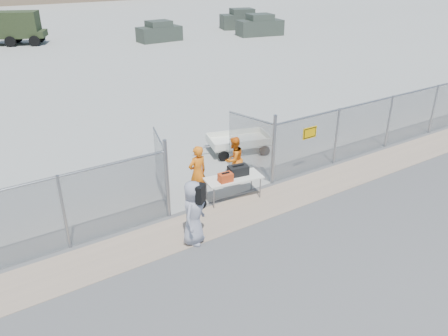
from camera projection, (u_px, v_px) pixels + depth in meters
ground at (261, 226)px, 12.83m from camera, size 160.00×160.00×0.00m
tarmac_inside at (12, 35)px, 44.62m from camera, size 160.00×80.00×0.01m
dirt_strip at (241, 211)px, 13.58m from camera, size 44.00×1.60×0.01m
chain_link_fence at (224, 168)px, 13.87m from camera, size 40.00×0.20×2.20m
folding_table at (233, 188)px, 14.14m from camera, size 1.94×1.04×0.79m
orange_bag at (226, 177)px, 13.66m from camera, size 0.46×0.33×0.27m
black_duffel at (238, 170)px, 14.07m from camera, size 0.69×0.47×0.31m
security_worker_left at (198, 173)px, 13.93m from camera, size 0.72×0.52×1.86m
security_worker_right at (234, 159)px, 15.14m from camera, size 0.93×0.81×1.64m
visitor at (193, 213)px, 11.75m from camera, size 1.08×1.03×1.86m
utility_trailer at (239, 143)px, 17.63m from camera, size 3.44×2.36×0.76m
military_truck at (9, 28)px, 39.20m from camera, size 6.43×4.46×2.88m
parked_vehicle_near at (159, 31)px, 41.04m from camera, size 4.15×2.02×1.84m
parked_vehicle_mid at (242, 19)px, 48.40m from camera, size 5.06×3.42×2.10m
parked_vehicle_far at (260, 25)px, 44.14m from camera, size 4.87×2.93×2.06m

